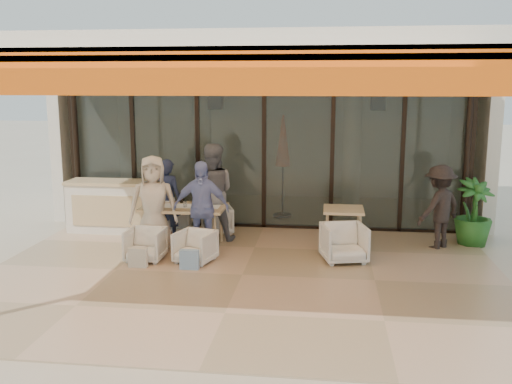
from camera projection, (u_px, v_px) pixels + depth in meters
ground at (242, 276)px, 8.74m from camera, size 70.00×70.00×0.00m
terrace_floor at (242, 276)px, 8.74m from camera, size 8.00×6.00×0.01m
terrace_structure at (238, 58)px, 7.88m from camera, size 8.00×6.00×3.40m
glass_storefront at (264, 150)px, 11.37m from camera, size 8.08×0.10×3.20m
interior_block at (275, 113)px, 13.50m from camera, size 9.05×3.62×3.52m
host_counter at (115, 206)px, 11.23m from camera, size 1.85×0.65×1.04m
dining_table at (183, 209)px, 10.25m from camera, size 1.50×0.90×0.93m
chair_far_left at (175, 216)px, 11.29m from camera, size 0.67×0.64×0.64m
chair_far_right at (217, 219)px, 11.19m from camera, size 0.73×0.70×0.60m
chair_near_left at (145, 243)px, 9.44m from camera, size 0.60×0.56×0.61m
chair_near_right at (195, 245)px, 9.34m from camera, size 0.71×0.68×0.60m
diner_navy at (168, 199)px, 10.72m from camera, size 0.64×0.51×1.54m
diner_grey at (212, 193)px, 10.59m from camera, size 0.99×0.83×1.83m
diner_cream at (153, 205)px, 9.82m from camera, size 0.94×0.73×1.71m
diner_periwinkle at (201, 208)px, 9.73m from camera, size 0.97×0.44×1.63m
tote_bag_cream at (138, 258)px, 9.07m from camera, size 0.30×0.10×0.34m
tote_bag_blue at (189, 260)px, 8.97m from camera, size 0.30×0.10×0.34m
side_table at (343, 214)px, 10.06m from camera, size 0.70×0.70×0.74m
side_chair at (344, 241)px, 9.38m from camera, size 0.82×0.79×0.70m
standing_woman at (439, 207)px, 10.08m from camera, size 1.11×1.06×1.51m
potted_palm at (473, 212)px, 10.32m from camera, size 0.90×0.90×1.23m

